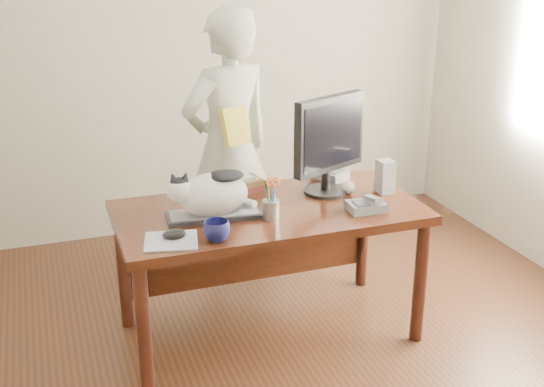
{
  "coord_description": "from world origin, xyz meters",
  "views": [
    {
      "loc": [
        -1.09,
        -2.54,
        2.08
      ],
      "look_at": [
        0.0,
        0.55,
        0.85
      ],
      "focal_mm": 45.0,
      "sensor_mm": 36.0,
      "label": 1
    }
  ],
  "objects_px": {
    "baseball": "(349,187)",
    "book_stack": "(241,184)",
    "keyboard": "(214,215)",
    "coffee_mug": "(216,231)",
    "calculator": "(330,174)",
    "monitor": "(329,140)",
    "pen_cup": "(271,207)",
    "person": "(228,149)",
    "desk": "(264,228)",
    "speaker": "(385,176)",
    "phone": "(367,205)",
    "cat": "(210,193)",
    "mouse": "(174,234)"
  },
  "relations": [
    {
      "from": "baseball",
      "to": "book_stack",
      "type": "distance_m",
      "value": 0.6
    },
    {
      "from": "keyboard",
      "to": "coffee_mug",
      "type": "relative_size",
      "value": 3.88
    },
    {
      "from": "book_stack",
      "to": "calculator",
      "type": "relative_size",
      "value": 1.13
    },
    {
      "from": "monitor",
      "to": "pen_cup",
      "type": "height_order",
      "value": "monitor"
    },
    {
      "from": "keyboard",
      "to": "person",
      "type": "relative_size",
      "value": 0.28
    },
    {
      "from": "baseball",
      "to": "desk",
      "type": "bearing_deg",
      "value": 178.3
    },
    {
      "from": "speaker",
      "to": "person",
      "type": "height_order",
      "value": "person"
    },
    {
      "from": "pen_cup",
      "to": "phone",
      "type": "relative_size",
      "value": 1.14
    },
    {
      "from": "cat",
      "to": "mouse",
      "type": "bearing_deg",
      "value": -133.61
    },
    {
      "from": "keyboard",
      "to": "mouse",
      "type": "bearing_deg",
      "value": -135.29
    },
    {
      "from": "baseball",
      "to": "cat",
      "type": "bearing_deg",
      "value": -173.84
    },
    {
      "from": "pen_cup",
      "to": "phone",
      "type": "height_order",
      "value": "pen_cup"
    },
    {
      "from": "book_stack",
      "to": "speaker",
      "type": "bearing_deg",
      "value": -37.0
    },
    {
      "from": "cat",
      "to": "keyboard",
      "type": "bearing_deg",
      "value": 8.36
    },
    {
      "from": "speaker",
      "to": "book_stack",
      "type": "bearing_deg",
      "value": 158.27
    },
    {
      "from": "phone",
      "to": "baseball",
      "type": "distance_m",
      "value": 0.27
    },
    {
      "from": "monitor",
      "to": "baseball",
      "type": "height_order",
      "value": "monitor"
    },
    {
      "from": "keyboard",
      "to": "speaker",
      "type": "height_order",
      "value": "speaker"
    },
    {
      "from": "book_stack",
      "to": "pen_cup",
      "type": "bearing_deg",
      "value": -102.83
    },
    {
      "from": "keyboard",
      "to": "person",
      "type": "xyz_separation_m",
      "value": [
        0.3,
        0.77,
        0.1
      ]
    },
    {
      "from": "speaker",
      "to": "person",
      "type": "distance_m",
      "value": 1.01
    },
    {
      "from": "desk",
      "to": "keyboard",
      "type": "xyz_separation_m",
      "value": [
        -0.3,
        -0.1,
        0.16
      ]
    },
    {
      "from": "pen_cup",
      "to": "phone",
      "type": "xyz_separation_m",
      "value": [
        0.5,
        -0.07,
        -0.03
      ]
    },
    {
      "from": "monitor",
      "to": "person",
      "type": "xyz_separation_m",
      "value": [
        -0.39,
        0.65,
        -0.2
      ]
    },
    {
      "from": "desk",
      "to": "cat",
      "type": "xyz_separation_m",
      "value": [
        -0.32,
        -0.1,
        0.28
      ]
    },
    {
      "from": "monitor",
      "to": "phone",
      "type": "distance_m",
      "value": 0.42
    },
    {
      "from": "baseball",
      "to": "monitor",
      "type": "bearing_deg",
      "value": 163.8
    },
    {
      "from": "phone",
      "to": "book_stack",
      "type": "height_order",
      "value": "same"
    },
    {
      "from": "desk",
      "to": "mouse",
      "type": "distance_m",
      "value": 0.65
    },
    {
      "from": "coffee_mug",
      "to": "calculator",
      "type": "distance_m",
      "value": 1.07
    },
    {
      "from": "desk",
      "to": "phone",
      "type": "xyz_separation_m",
      "value": [
        0.47,
        -0.28,
        0.18
      ]
    },
    {
      "from": "desk",
      "to": "person",
      "type": "relative_size",
      "value": 0.93
    },
    {
      "from": "monitor",
      "to": "book_stack",
      "type": "xyz_separation_m",
      "value": [
        -0.44,
        0.21,
        -0.27
      ]
    },
    {
      "from": "pen_cup",
      "to": "desk",
      "type": "bearing_deg",
      "value": 80.46
    },
    {
      "from": "cat",
      "to": "monitor",
      "type": "relative_size",
      "value": 0.85
    },
    {
      "from": "cat",
      "to": "coffee_mug",
      "type": "relative_size",
      "value": 3.71
    },
    {
      "from": "mouse",
      "to": "person",
      "type": "height_order",
      "value": "person"
    },
    {
      "from": "mouse",
      "to": "speaker",
      "type": "relative_size",
      "value": 0.67
    },
    {
      "from": "cat",
      "to": "speaker",
      "type": "bearing_deg",
      "value": 7.64
    },
    {
      "from": "mouse",
      "to": "baseball",
      "type": "relative_size",
      "value": 1.71
    },
    {
      "from": "keyboard",
      "to": "speaker",
      "type": "relative_size",
      "value": 2.65
    },
    {
      "from": "mouse",
      "to": "desk",
      "type": "bearing_deg",
      "value": 40.4
    },
    {
      "from": "coffee_mug",
      "to": "person",
      "type": "xyz_separation_m",
      "value": [
        0.36,
        1.05,
        0.06
      ]
    },
    {
      "from": "coffee_mug",
      "to": "desk",
      "type": "bearing_deg",
      "value": 46.58
    },
    {
      "from": "monitor",
      "to": "person",
      "type": "distance_m",
      "value": 0.78
    },
    {
      "from": "phone",
      "to": "person",
      "type": "bearing_deg",
      "value": 119.84
    },
    {
      "from": "book_stack",
      "to": "coffee_mug",
      "type": "bearing_deg",
      "value": -132.5
    },
    {
      "from": "pen_cup",
      "to": "keyboard",
      "type": "bearing_deg",
      "value": 157.29
    },
    {
      "from": "desk",
      "to": "monitor",
      "type": "relative_size",
      "value": 2.91
    },
    {
      "from": "cat",
      "to": "mouse",
      "type": "xyz_separation_m",
      "value": [
        -0.23,
        -0.2,
        -0.11
      ]
    }
  ]
}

